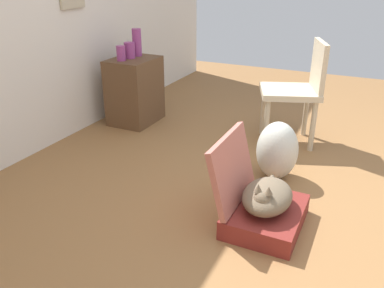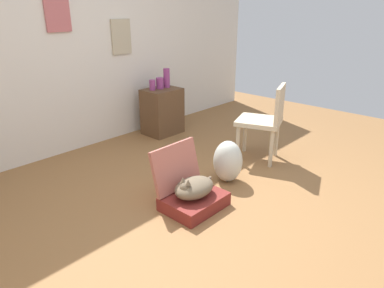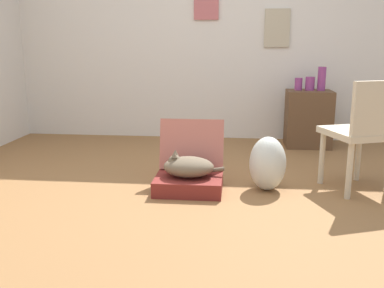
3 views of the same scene
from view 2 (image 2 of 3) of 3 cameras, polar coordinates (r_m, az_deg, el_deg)
name	(u,v)px [view 2 (image 2 of 3)]	position (r m, az deg, el deg)	size (l,w,h in m)	color
ground_plane	(221,210)	(3.11, 4.69, -10.68)	(7.68, 7.68, 0.00)	olive
wall_back	(69,40)	(4.41, -19.41, 15.72)	(6.40, 0.15, 2.60)	silver
suitcase_base	(194,201)	(3.11, 0.35, -9.35)	(0.52, 0.41, 0.12)	maroon
suitcase_lid	(176,167)	(3.12, -2.63, -3.75)	(0.52, 0.41, 0.04)	#B26356
cat	(194,187)	(3.04, 0.27, -7.10)	(0.47, 0.28, 0.21)	brown
plastic_bag_white	(228,161)	(3.52, 5.86, -2.82)	(0.29, 0.30, 0.43)	silver
side_table	(162,111)	(4.85, -4.86, 5.32)	(0.49, 0.38, 0.63)	brown
vase_tall	(152,85)	(4.71, -6.48, 9.56)	(0.08, 0.08, 0.13)	#8C387A
vase_short	(167,78)	(4.84, -4.16, 10.70)	(0.09, 0.09, 0.26)	#8C387A
vase_round	(160,83)	(4.78, -5.26, 9.85)	(0.10, 0.10, 0.15)	#8C387A
chair	(265,119)	(3.99, 11.85, 3.96)	(0.56, 0.59, 0.87)	beige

